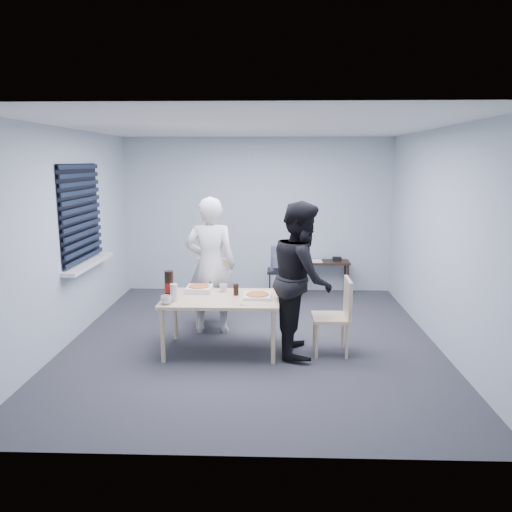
{
  "coord_description": "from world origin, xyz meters",
  "views": [
    {
      "loc": [
        0.24,
        -5.93,
        2.21
      ],
      "look_at": [
        0.04,
        0.1,
        1.06
      ],
      "focal_mm": 35.0,
      "sensor_mm": 36.0,
      "label": 1
    }
  ],
  "objects_px": {
    "dining_table": "(221,302)",
    "backpack": "(279,258)",
    "person_black": "(302,278)",
    "mug_a": "(166,300)",
    "mug_b": "(223,288)",
    "chair_far": "(212,287)",
    "chair_right": "(338,311)",
    "person_white": "(211,266)",
    "side_table": "(324,266)",
    "soda_bottle": "(169,286)",
    "stool": "(279,277)"
  },
  "relations": [
    {
      "from": "person_black",
      "to": "mug_a",
      "type": "xyz_separation_m",
      "value": [
        -1.51,
        -0.3,
        -0.18
      ]
    },
    {
      "from": "stool",
      "to": "dining_table",
      "type": "bearing_deg",
      "value": -108.34
    },
    {
      "from": "chair_right",
      "to": "mug_a",
      "type": "distance_m",
      "value": 1.96
    },
    {
      "from": "chair_right",
      "to": "stool",
      "type": "height_order",
      "value": "chair_right"
    },
    {
      "from": "chair_far",
      "to": "soda_bottle",
      "type": "bearing_deg",
      "value": -106.4
    },
    {
      "from": "backpack",
      "to": "mug_b",
      "type": "height_order",
      "value": "backpack"
    },
    {
      "from": "backpack",
      "to": "person_white",
      "type": "bearing_deg",
      "value": -124.44
    },
    {
      "from": "chair_far",
      "to": "side_table",
      "type": "relative_size",
      "value": 1.06
    },
    {
      "from": "chair_right",
      "to": "person_black",
      "type": "relative_size",
      "value": 0.5
    },
    {
      "from": "mug_b",
      "to": "mug_a",
      "type": "bearing_deg",
      "value": -136.43
    },
    {
      "from": "stool",
      "to": "soda_bottle",
      "type": "bearing_deg",
      "value": -119.58
    },
    {
      "from": "soda_bottle",
      "to": "chair_right",
      "type": "bearing_deg",
      "value": 2.6
    },
    {
      "from": "mug_a",
      "to": "person_black",
      "type": "bearing_deg",
      "value": 11.39
    },
    {
      "from": "person_white",
      "to": "person_black",
      "type": "height_order",
      "value": "same"
    },
    {
      "from": "chair_right",
      "to": "backpack",
      "type": "relative_size",
      "value": 2.35
    },
    {
      "from": "stool",
      "to": "backpack",
      "type": "relative_size",
      "value": 1.36
    },
    {
      "from": "chair_right",
      "to": "backpack",
      "type": "bearing_deg",
      "value": 106.95
    },
    {
      "from": "side_table",
      "to": "chair_right",
      "type": "bearing_deg",
      "value": -92.23
    },
    {
      "from": "backpack",
      "to": "side_table",
      "type": "bearing_deg",
      "value": 32.07
    },
    {
      "from": "chair_right",
      "to": "mug_a",
      "type": "relative_size",
      "value": 7.24
    },
    {
      "from": "chair_far",
      "to": "mug_b",
      "type": "bearing_deg",
      "value": -72.79
    },
    {
      "from": "stool",
      "to": "side_table",
      "type": "bearing_deg",
      "value": 34.04
    },
    {
      "from": "side_table",
      "to": "mug_a",
      "type": "xyz_separation_m",
      "value": [
        -2.03,
        -2.94,
        0.22
      ]
    },
    {
      "from": "person_white",
      "to": "backpack",
      "type": "distance_m",
      "value": 1.71
    },
    {
      "from": "chair_right",
      "to": "person_black",
      "type": "height_order",
      "value": "person_black"
    },
    {
      "from": "side_table",
      "to": "mug_a",
      "type": "relative_size",
      "value": 6.83
    },
    {
      "from": "dining_table",
      "to": "person_black",
      "type": "bearing_deg",
      "value": 0.16
    },
    {
      "from": "chair_right",
      "to": "soda_bottle",
      "type": "xyz_separation_m",
      "value": [
        -1.93,
        -0.09,
        0.3
      ]
    },
    {
      "from": "dining_table",
      "to": "side_table",
      "type": "bearing_deg",
      "value": 60.98
    },
    {
      "from": "side_table",
      "to": "mug_a",
      "type": "bearing_deg",
      "value": -124.7
    },
    {
      "from": "chair_far",
      "to": "soda_bottle",
      "type": "relative_size",
      "value": 2.66
    },
    {
      "from": "dining_table",
      "to": "soda_bottle",
      "type": "height_order",
      "value": "soda_bottle"
    },
    {
      "from": "chair_right",
      "to": "mug_b",
      "type": "height_order",
      "value": "chair_right"
    },
    {
      "from": "dining_table",
      "to": "backpack",
      "type": "height_order",
      "value": "backpack"
    },
    {
      "from": "dining_table",
      "to": "backpack",
      "type": "distance_m",
      "value": 2.23
    },
    {
      "from": "chair_far",
      "to": "chair_right",
      "type": "bearing_deg",
      "value": -33.7
    },
    {
      "from": "person_white",
      "to": "side_table",
      "type": "distance_m",
      "value": 2.61
    },
    {
      "from": "side_table",
      "to": "mug_b",
      "type": "distance_m",
      "value": 2.81
    },
    {
      "from": "chair_far",
      "to": "mug_b",
      "type": "distance_m",
      "value": 0.83
    },
    {
      "from": "stool",
      "to": "mug_a",
      "type": "distance_m",
      "value": 2.76
    },
    {
      "from": "soda_bottle",
      "to": "stool",
      "type": "bearing_deg",
      "value": 60.42
    },
    {
      "from": "side_table",
      "to": "mug_b",
      "type": "xyz_separation_m",
      "value": [
        -1.46,
        -2.39,
        0.22
      ]
    },
    {
      "from": "mug_b",
      "to": "dining_table",
      "type": "bearing_deg",
      "value": -91.68
    },
    {
      "from": "person_black",
      "to": "mug_a",
      "type": "height_order",
      "value": "person_black"
    },
    {
      "from": "side_table",
      "to": "soda_bottle",
      "type": "relative_size",
      "value": 2.51
    },
    {
      "from": "person_black",
      "to": "stool",
      "type": "xyz_separation_m",
      "value": [
        -0.23,
        2.12,
        -0.48
      ]
    },
    {
      "from": "dining_table",
      "to": "chair_far",
      "type": "xyz_separation_m",
      "value": [
        -0.23,
        1.03,
        -0.08
      ]
    },
    {
      "from": "chair_far",
      "to": "person_black",
      "type": "relative_size",
      "value": 0.5
    },
    {
      "from": "person_black",
      "to": "mug_b",
      "type": "relative_size",
      "value": 17.7
    },
    {
      "from": "dining_table",
      "to": "soda_bottle",
      "type": "relative_size",
      "value": 4.02
    }
  ]
}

